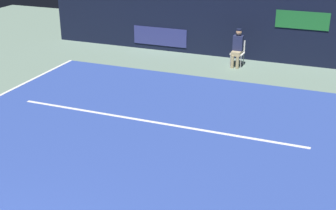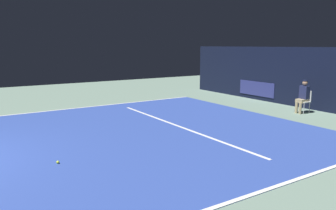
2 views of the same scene
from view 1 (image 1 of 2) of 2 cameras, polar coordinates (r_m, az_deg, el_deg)
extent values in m
plane|color=slate|center=(10.13, -6.56, -6.76)|extent=(28.86, 28.86, 0.00)
cube|color=#2D479E|center=(10.12, -6.56, -6.73)|extent=(9.99, 11.95, 0.01)
cube|color=white|center=(11.80, -1.83, -2.12)|extent=(7.80, 0.10, 0.01)
cube|color=black|center=(17.31, 6.86, 10.22)|extent=(14.06, 0.30, 2.60)
cube|color=navy|center=(18.10, -1.00, 8.47)|extent=(2.20, 0.04, 0.70)
cube|color=#1E6B2D|center=(16.61, 16.29, 10.04)|extent=(1.80, 0.04, 0.60)
cube|color=white|center=(16.30, 8.57, 6.31)|extent=(0.45, 0.42, 0.04)
cube|color=white|center=(16.42, 8.81, 7.26)|extent=(0.42, 0.05, 0.42)
cylinder|color=#B2B2B7|center=(16.25, 7.73, 5.47)|extent=(0.03, 0.03, 0.46)
cylinder|color=#B2B2B7|center=(16.16, 9.00, 5.29)|extent=(0.03, 0.03, 0.46)
cylinder|color=#B2B2B7|center=(16.56, 8.06, 5.78)|extent=(0.03, 0.03, 0.46)
cylinder|color=#B2B2B7|center=(16.47, 9.32, 5.61)|extent=(0.03, 0.03, 0.46)
cube|color=tan|center=(16.21, 8.50, 6.38)|extent=(0.34, 0.41, 0.14)
cylinder|color=tan|center=(16.14, 7.96, 5.34)|extent=(0.11, 0.11, 0.46)
cylinder|color=tan|center=(16.10, 8.58, 5.25)|extent=(0.11, 0.11, 0.46)
cube|color=#23284C|center=(16.24, 8.69, 7.60)|extent=(0.35, 0.23, 0.52)
sphere|color=tan|center=(16.14, 8.76, 8.90)|extent=(0.20, 0.20, 0.20)
cylinder|color=#141933|center=(16.12, 8.78, 9.21)|extent=(0.19, 0.19, 0.04)
camera|label=2|loc=(6.32, 65.07, -12.21)|focal=35.06mm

